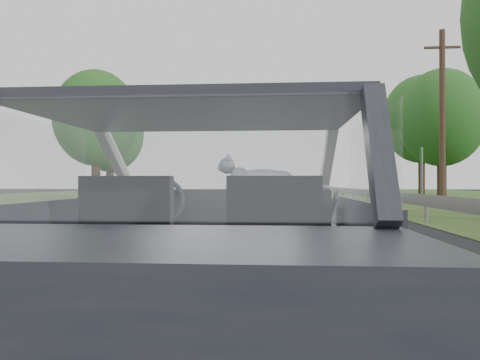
% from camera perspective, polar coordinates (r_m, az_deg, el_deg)
% --- Properties ---
extents(ground, '(140.00, 140.00, 0.00)m').
position_cam_1_polar(ground, '(3.09, -3.68, -20.23)').
color(ground, black).
rests_on(ground, ground).
extents(subject_car, '(1.80, 4.00, 1.45)m').
position_cam_1_polar(subject_car, '(2.93, -3.67, -6.76)').
color(subject_car, black).
rests_on(subject_car, ground).
extents(dashboard, '(1.58, 0.45, 0.30)m').
position_cam_1_polar(dashboard, '(3.53, -2.23, -3.61)').
color(dashboard, black).
rests_on(dashboard, subject_car).
extents(driver_seat, '(0.50, 0.72, 0.42)m').
position_cam_1_polar(driver_seat, '(2.72, -12.95, -3.97)').
color(driver_seat, black).
rests_on(driver_seat, subject_car).
extents(passenger_seat, '(0.50, 0.72, 0.42)m').
position_cam_1_polar(passenger_seat, '(2.59, 4.21, -4.15)').
color(passenger_seat, black).
rests_on(passenger_seat, subject_car).
extents(steering_wheel, '(0.36, 0.36, 0.04)m').
position_cam_1_polar(steering_wheel, '(3.31, -9.73, -2.62)').
color(steering_wheel, black).
rests_on(steering_wheel, dashboard).
extents(cat, '(0.62, 0.23, 0.27)m').
position_cam_1_polar(cat, '(3.54, 2.75, 0.26)').
color(cat, slate).
rests_on(cat, dashboard).
extents(guardrail, '(0.05, 90.00, 0.32)m').
position_cam_1_polar(guardrail, '(13.46, 21.30, -2.28)').
color(guardrail, gray).
rests_on(guardrail, ground).
extents(other_car, '(1.91, 4.44, 1.44)m').
position_cam_1_polar(other_car, '(27.48, 3.38, -0.98)').
color(other_car, '#B8B8B9').
rests_on(other_car, ground).
extents(highway_sign, '(0.50, 1.05, 2.70)m').
position_cam_1_polar(highway_sign, '(23.54, 21.27, 0.46)').
color(highway_sign, '#12441A').
rests_on(highway_sign, ground).
extents(utility_pole, '(0.26, 0.26, 7.69)m').
position_cam_1_polar(utility_pole, '(22.27, 23.44, 6.94)').
color(utility_pole, '#4E3427').
rests_on(utility_pole, ground).
extents(tree_2, '(5.59, 5.59, 7.17)m').
position_cam_1_polar(tree_2, '(28.39, 23.37, 4.85)').
color(tree_2, '#2C5324').
rests_on(tree_2, ground).
extents(tree_3, '(8.65, 8.65, 10.02)m').
position_cam_1_polar(tree_3, '(43.40, 21.26, 4.96)').
color(tree_3, '#2C5324').
rests_on(tree_3, ground).
extents(tree_5, '(6.40, 6.40, 7.38)m').
position_cam_1_polar(tree_5, '(28.53, -17.16, 5.03)').
color(tree_5, '#2C5324').
rests_on(tree_5, ground).
extents(tree_6, '(5.32, 5.32, 6.28)m').
position_cam_1_polar(tree_6, '(30.34, -15.55, 3.67)').
color(tree_6, '#2C5324').
rests_on(tree_6, ground).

